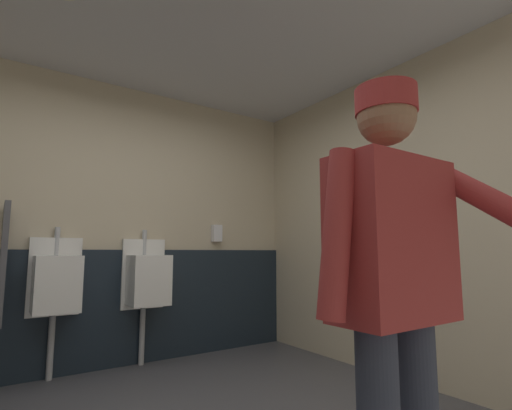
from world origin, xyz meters
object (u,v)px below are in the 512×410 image
urinal_right (147,279)px  person (395,269)px  urinal_middle (56,283)px  soap_dispenser (217,233)px

urinal_right → person: bearing=-89.8°
urinal_right → person: (0.01, -2.65, 0.19)m
urinal_middle → urinal_right: bearing=0.0°
urinal_right → soap_dispenser: bearing=8.6°
urinal_middle → soap_dispenser: bearing=4.4°
person → soap_dispenser: (0.78, 2.77, 0.26)m
person → soap_dispenser: size_ratio=9.15×
person → urinal_right: bearing=90.2°
urinal_middle → person: size_ratio=0.75×
urinal_right → soap_dispenser: (0.79, 0.12, 0.45)m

